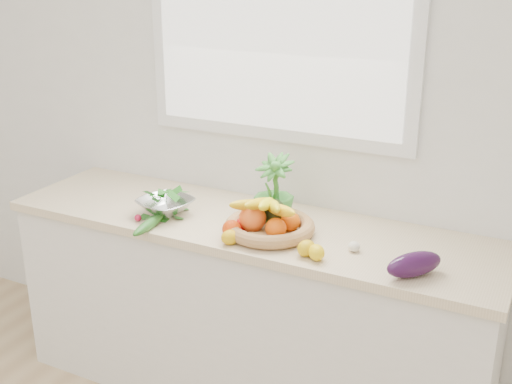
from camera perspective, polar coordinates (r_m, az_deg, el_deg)
The scene contains 20 objects.
back_wall at distance 2.95m, azimuth 1.96°, elevation 7.54°, with size 4.50×0.02×2.70m, color white.
counter_cabinet at distance 3.04m, azimuth -0.68°, elevation -10.76°, with size 2.20×0.58×0.86m, color silver.
countertop at distance 2.84m, azimuth -0.72°, elevation -2.94°, with size 2.24×0.62×0.04m, color beige.
window_frame at distance 2.88m, azimuth 1.93°, elevation 15.28°, with size 1.30×0.03×1.10m, color white.
window_pane at distance 2.86m, azimuth 1.75°, elevation 15.25°, with size 1.18×0.01×0.98m, color white.
orange_loose at distance 2.65m, azimuth -2.18°, elevation -3.33°, with size 0.08×0.08×0.08m, color #DF3C07.
lemon_a at distance 2.50m, azimuth 4.49°, elevation -4.99°, with size 0.06×0.08×0.06m, color gold.
lemon_b at distance 2.60m, azimuth -2.31°, elevation -4.03°, with size 0.06×0.08×0.06m, color #E9AF0C.
lemon_c at distance 2.48m, azimuth 5.40°, elevation -5.37°, with size 0.06×0.08×0.06m, color yellow.
apple at distance 2.70m, azimuth -1.08°, elevation -2.93°, with size 0.07×0.07×0.07m, color red.
ginger at distance 2.62m, azimuth -0.12°, elevation -4.10°, with size 0.11×0.04×0.03m, color tan.
garlic_a at distance 2.57m, azimuth 8.71°, elevation -4.81°, with size 0.05×0.05×0.04m, color silver.
garlic_b at distance 2.53m, azimuth 14.53°, elevation -5.68°, with size 0.05×0.05×0.04m, color #EBE7CF.
garlic_c at distance 2.53m, azimuth 4.91°, elevation -4.99°, with size 0.06×0.06×0.05m, color white.
eggplant at distance 2.41m, azimuth 13.88°, elevation -6.26°, with size 0.09×0.23×0.09m, color #2C0D32.
cucumber at distance 2.77m, azimuth -9.55°, elevation -2.91°, with size 0.04×0.24×0.04m, color #235519.
radish at distance 2.87m, azimuth -10.45°, elevation -2.27°, with size 0.03×0.03×0.03m, color #B71638.
potted_herb at distance 2.79m, azimuth 1.61°, elevation 0.19°, with size 0.18×0.18×0.32m, color #3A8530.
fruit_basket at distance 2.68m, azimuth 1.15°, elevation -2.65°, with size 0.46×0.46×0.19m.
colander_with_spinach at distance 2.90m, azimuth -8.06°, elevation -0.89°, with size 0.28×0.28×0.12m.
Camera 1 is at (1.21, -0.36, 1.99)m, focal length 45.00 mm.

